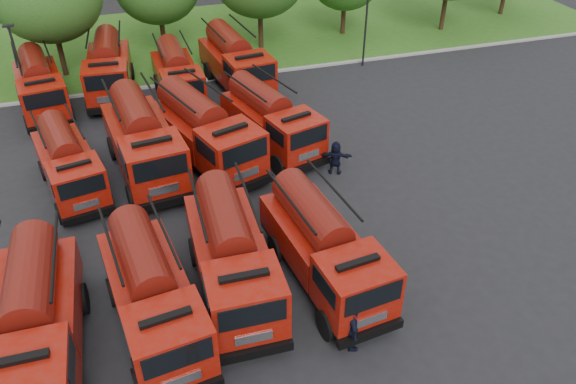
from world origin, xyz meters
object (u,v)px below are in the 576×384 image
(firefighter_4, at_px, (25,286))
(firefighter_5, at_px, (335,173))
(fire_truck_7, at_px, (271,119))
(fire_truck_3, at_px, (324,247))
(fire_truck_11, at_px, (235,62))
(fire_truck_0, at_px, (35,323))
(fire_truck_8, at_px, (40,85))
(fire_truck_10, at_px, (177,75))
(fire_truck_1, at_px, (152,294))
(fire_truck_9, at_px, (108,68))
(firefighter_2, at_px, (351,348))
(fire_truck_4, at_px, (68,163))
(fire_truck_2, at_px, (232,255))
(fire_truck_5, at_px, (143,140))
(fire_truck_6, at_px, (205,132))
(firefighter_3, at_px, (302,245))

(firefighter_4, xyz_separation_m, firefighter_5, (14.39, 3.90, 0.00))
(fire_truck_7, height_order, firefighter_4, fire_truck_7)
(fire_truck_3, bearing_deg, fire_truck_11, 80.66)
(fire_truck_0, distance_m, fire_truck_7, 15.84)
(fire_truck_8, bearing_deg, fire_truck_10, -14.52)
(fire_truck_1, distance_m, fire_truck_9, 20.50)
(firefighter_2, bearing_deg, fire_truck_1, 76.16)
(fire_truck_4, height_order, fire_truck_8, fire_truck_8)
(fire_truck_0, bearing_deg, fire_truck_10, 69.67)
(fire_truck_2, height_order, firefighter_2, fire_truck_2)
(fire_truck_5, distance_m, fire_truck_10, 8.43)
(fire_truck_10, bearing_deg, firefighter_4, -120.11)
(fire_truck_5, xyz_separation_m, fire_truck_7, (6.66, 0.57, -0.18))
(fire_truck_3, xyz_separation_m, firefighter_4, (-11.14, 3.08, -1.65))
(fire_truck_10, bearing_deg, fire_truck_7, -63.45)
(fire_truck_4, bearing_deg, firefighter_2, -67.20)
(fire_truck_6, relative_size, fire_truck_11, 1.04)
(fire_truck_11, relative_size, firefighter_4, 4.32)
(fire_truck_0, height_order, firefighter_4, fire_truck_0)
(fire_truck_1, distance_m, fire_truck_11, 20.32)
(fire_truck_5, height_order, firefighter_3, fire_truck_5)
(fire_truck_2, distance_m, fire_truck_10, 17.35)
(fire_truck_2, height_order, fire_truck_8, fire_truck_2)
(fire_truck_2, height_order, firefighter_5, fire_truck_2)
(fire_truck_0, height_order, fire_truck_9, fire_truck_0)
(fire_truck_5, xyz_separation_m, fire_truck_9, (-1.17, 10.07, -0.11))
(fire_truck_4, xyz_separation_m, fire_truck_7, (10.18, 1.09, 0.14))
(fire_truck_0, xyz_separation_m, fire_truck_4, (0.91, 10.20, -0.22))
(fire_truck_7, bearing_deg, fire_truck_9, 113.77)
(fire_truck_5, bearing_deg, firefighter_5, -25.10)
(fire_truck_2, bearing_deg, fire_truck_9, 101.82)
(fire_truck_0, xyz_separation_m, fire_truck_2, (6.74, 1.33, -0.01))
(fire_truck_0, xyz_separation_m, firefighter_3, (10.07, 2.96, -1.72))
(fire_truck_4, bearing_deg, firefighter_4, -118.85)
(fire_truck_7, relative_size, fire_truck_11, 0.94)
(fire_truck_4, xyz_separation_m, firefighter_4, (-1.88, -6.30, -1.50))
(fire_truck_2, relative_size, firefighter_4, 4.06)
(fire_truck_2, relative_size, fire_truck_10, 1.08)
(fire_truck_10, bearing_deg, firefighter_5, -61.45)
(fire_truck_10, relative_size, firefighter_4, 3.76)
(firefighter_4, bearing_deg, fire_truck_7, -105.78)
(fire_truck_4, bearing_deg, fire_truck_0, -107.34)
(fire_truck_4, height_order, fire_truck_9, fire_truck_9)
(fire_truck_3, xyz_separation_m, fire_truck_4, (-9.26, 9.39, -0.15))
(firefighter_2, bearing_deg, fire_truck_11, 8.72)
(fire_truck_10, distance_m, fire_truck_11, 3.85)
(fire_truck_0, relative_size, firefighter_2, 3.92)
(fire_truck_7, bearing_deg, fire_truck_4, 170.39)
(fire_truck_10, bearing_deg, fire_truck_2, -92.72)
(fire_truck_11, bearing_deg, fire_truck_9, 162.03)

